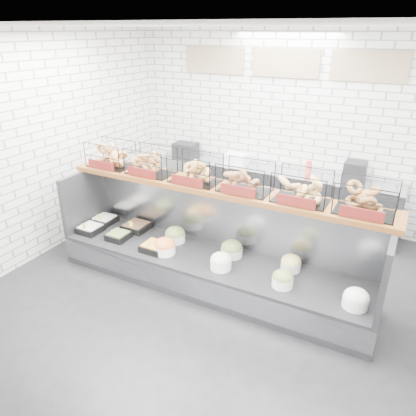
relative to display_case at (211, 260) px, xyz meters
The scene contains 5 objects.
ground 0.47m from the display_case, 88.35° to the right, with size 5.50×5.50×0.00m, color black.
room_shell 1.75m from the display_case, 87.83° to the left, with size 5.02×5.51×3.01m.
display_case is the anchor object (origin of this frame).
bagel_shelf 1.08m from the display_case, 86.51° to the left, with size 4.10×0.50×0.40m.
prep_counter 2.09m from the display_case, 90.00° to the left, with size 4.00×0.60×1.20m.
Camera 1 is at (1.99, -3.54, 2.98)m, focal length 35.00 mm.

